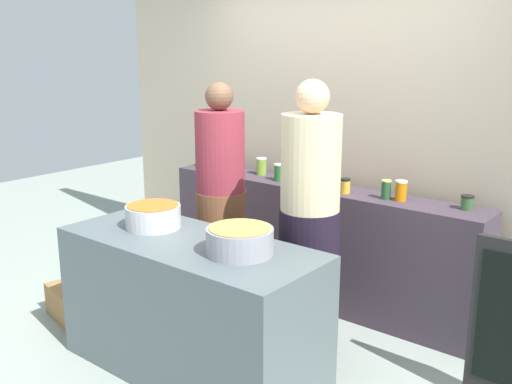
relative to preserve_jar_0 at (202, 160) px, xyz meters
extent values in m
plane|color=gray|center=(1.23, -1.10, -1.01)|extent=(12.00, 12.00, 0.00)
cube|color=#B2A38C|center=(1.23, 0.35, 0.49)|extent=(4.80, 0.12, 3.00)
cube|color=#3E333E|center=(1.23, 0.00, -0.53)|extent=(2.70, 0.36, 0.95)
cube|color=#4F5B5E|center=(1.23, -1.40, -0.57)|extent=(1.70, 0.70, 0.87)
cylinder|color=#974A19|center=(0.00, 0.00, -0.01)|extent=(0.08, 0.08, 0.10)
cylinder|color=black|center=(0.00, 0.00, 0.05)|extent=(0.09, 0.09, 0.01)
cylinder|color=red|center=(0.27, -0.05, -0.01)|extent=(0.08, 0.08, 0.09)
cylinder|color=black|center=(0.27, -0.05, 0.04)|extent=(0.08, 0.08, 0.01)
cylinder|color=olive|center=(0.63, 0.06, 0.01)|extent=(0.08, 0.08, 0.13)
cylinder|color=silver|center=(0.63, 0.06, 0.08)|extent=(0.09, 0.09, 0.01)
cylinder|color=#225F2B|center=(0.89, -0.03, 0.01)|extent=(0.07, 0.07, 0.13)
cylinder|color=silver|center=(0.89, -0.03, 0.08)|extent=(0.08, 0.08, 0.01)
cylinder|color=gold|center=(1.03, 0.01, 0.00)|extent=(0.07, 0.07, 0.11)
cylinder|color=black|center=(1.03, 0.01, 0.06)|extent=(0.08, 0.08, 0.01)
cylinder|color=gold|center=(1.52, -0.06, -0.01)|extent=(0.07, 0.07, 0.10)
cylinder|color=black|center=(1.52, -0.06, 0.05)|extent=(0.07, 0.07, 0.01)
cylinder|color=#23502D|center=(1.83, -0.02, 0.01)|extent=(0.07, 0.07, 0.13)
cylinder|color=#D6C666|center=(1.83, -0.02, 0.08)|extent=(0.07, 0.07, 0.01)
cylinder|color=#C9710C|center=(1.93, 0.00, 0.01)|extent=(0.08, 0.08, 0.13)
cylinder|color=silver|center=(1.93, 0.00, 0.08)|extent=(0.08, 0.08, 0.01)
cylinder|color=#33562E|center=(2.38, 0.07, -0.01)|extent=(0.08, 0.08, 0.09)
cylinder|color=black|center=(2.38, 0.07, 0.03)|extent=(0.09, 0.09, 0.01)
cylinder|color=#B7B7BC|center=(0.86, -1.35, -0.06)|extent=(0.35, 0.35, 0.14)
cylinder|color=#BA5E21|center=(0.86, -1.35, 0.01)|extent=(0.33, 0.33, 0.00)
cylinder|color=gray|center=(1.61, -1.37, -0.06)|extent=(0.38, 0.38, 0.15)
cylinder|color=#AE9245|center=(1.61, -1.37, 0.02)|extent=(0.35, 0.35, 0.00)
cylinder|color=brown|center=(0.80, -0.64, -0.52)|extent=(0.38, 0.38, 0.97)
cylinder|color=maroon|center=(0.80, -0.64, 0.26)|extent=(0.36, 0.36, 0.59)
sphere|color=brown|center=(0.80, -0.64, 0.66)|extent=(0.20, 0.20, 0.20)
cylinder|color=black|center=(1.65, -0.72, -0.51)|extent=(0.40, 0.40, 1.00)
cylinder|color=#CBB990|center=(1.65, -0.72, 0.29)|extent=(0.38, 0.38, 0.61)
sphere|color=#D8A884|center=(1.65, -0.72, 0.70)|extent=(0.21, 0.21, 0.21)
cube|color=olive|center=(0.01, -1.41, -0.89)|extent=(0.53, 0.41, 0.24)
camera|label=1|loc=(3.62, -3.73, 1.00)|focal=40.76mm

